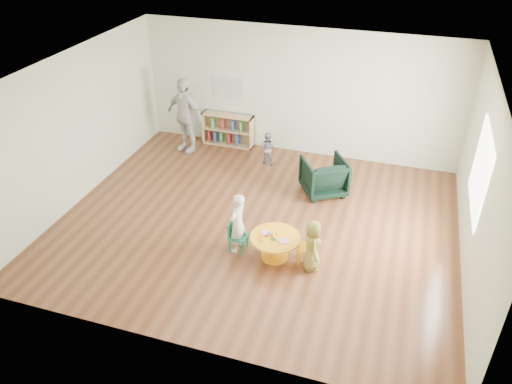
% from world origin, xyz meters
% --- Properties ---
extents(room, '(7.10, 7.00, 2.80)m').
position_xyz_m(room, '(0.01, 0.00, 1.89)').
color(room, brown).
rests_on(room, ground).
extents(activity_table, '(0.82, 0.82, 0.45)m').
position_xyz_m(activity_table, '(0.58, -0.84, 0.28)').
color(activity_table, '#FFAE15').
rests_on(activity_table, ground).
extents(kid_chair_left, '(0.30, 0.30, 0.55)m').
position_xyz_m(kid_chair_left, '(-0.09, -0.83, 0.29)').
color(kid_chair_left, '#198A6B').
rests_on(kid_chair_left, ground).
extents(kid_chair_right, '(0.36, 0.36, 0.54)m').
position_xyz_m(kid_chair_right, '(1.11, -0.78, 0.29)').
color(kid_chair_right, '#FFAE15').
rests_on(kid_chair_right, ground).
extents(bookshelf, '(1.20, 0.30, 0.75)m').
position_xyz_m(bookshelf, '(-1.61, 2.86, 0.37)').
color(bookshelf, tan).
rests_on(bookshelf, ground).
extents(alphabet_poster, '(0.74, 0.01, 0.54)m').
position_xyz_m(alphabet_poster, '(-1.60, 2.98, 1.35)').
color(alphabet_poster, white).
rests_on(alphabet_poster, ground).
extents(armchair, '(1.09, 1.10, 0.73)m').
position_xyz_m(armchair, '(0.94, 1.39, 0.37)').
color(armchair, black).
rests_on(armchair, ground).
extents(child_left, '(0.33, 0.43, 1.07)m').
position_xyz_m(child_left, '(-0.07, -0.84, 0.54)').
color(child_left, silver).
rests_on(child_left, ground).
extents(child_right, '(0.41, 0.50, 0.89)m').
position_xyz_m(child_right, '(1.20, -0.93, 0.45)').
color(child_right, yellow).
rests_on(child_right, ground).
extents(toddler, '(0.38, 0.31, 0.73)m').
position_xyz_m(toddler, '(-0.46, 2.23, 0.37)').
color(toddler, '#1B1A41').
rests_on(toddler, ground).
extents(adult_caretaker, '(1.08, 0.71, 1.71)m').
position_xyz_m(adult_caretaker, '(-2.40, 2.28, 0.85)').
color(adult_caretaker, silver).
rests_on(adult_caretaker, ground).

